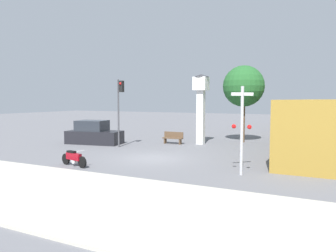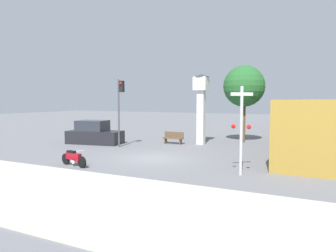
% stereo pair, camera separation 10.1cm
% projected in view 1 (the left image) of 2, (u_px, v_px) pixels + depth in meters
% --- Properties ---
extents(ground_plane, '(120.00, 120.00, 0.00)m').
position_uv_depth(ground_plane, '(153.00, 158.00, 18.98)').
color(ground_plane, slate).
extents(sidewalk_strip, '(36.00, 6.00, 0.10)m').
position_uv_depth(sidewalk_strip, '(50.00, 191.00, 12.06)').
color(sidewalk_strip, '#BCB7A8').
rests_on(sidewalk_strip, ground_plane).
extents(motorcycle, '(1.96, 0.60, 0.87)m').
position_uv_depth(motorcycle, '(74.00, 158.00, 16.73)').
color(motorcycle, black).
rests_on(motorcycle, ground_plane).
extents(clock_tower, '(1.21, 1.21, 5.30)m').
position_uv_depth(clock_tower, '(201.00, 98.00, 24.74)').
color(clock_tower, white).
rests_on(clock_tower, ground_plane).
extents(freight_train, '(2.80, 37.60, 3.40)m').
position_uv_depth(freight_train, '(319.00, 117.00, 31.16)').
color(freight_train, olive).
rests_on(freight_train, ground_plane).
extents(traffic_light, '(0.50, 0.35, 4.83)m').
position_uv_depth(traffic_light, '(120.00, 101.00, 23.18)').
color(traffic_light, '#47474C').
rests_on(traffic_light, ground_plane).
extents(railroad_crossing_signal, '(0.90, 0.82, 4.01)m').
position_uv_depth(railroad_crossing_signal, '(242.00, 127.00, 14.66)').
color(railroad_crossing_signal, '#B7B7BC').
rests_on(railroad_crossing_signal, ground_plane).
extents(street_tree, '(3.25, 3.25, 6.08)m').
position_uv_depth(street_tree, '(244.00, 86.00, 25.77)').
color(street_tree, brown).
rests_on(street_tree, ground_plane).
extents(bench, '(1.60, 0.44, 0.92)m').
position_uv_depth(bench, '(173.00, 138.00, 25.13)').
color(bench, brown).
rests_on(bench, ground_plane).
extents(parked_car, '(4.44, 2.47, 1.80)m').
position_uv_depth(parked_car, '(94.00, 134.00, 25.18)').
color(parked_car, black).
rests_on(parked_car, ground_plane).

